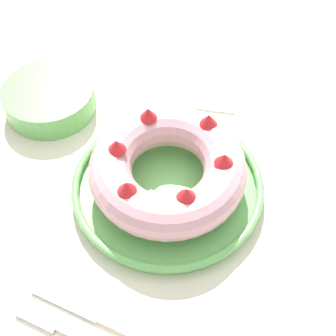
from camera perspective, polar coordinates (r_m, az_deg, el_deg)
The scene contains 7 objects.
dining_table at distance 0.82m, azimuth 1.44°, elevation -6.70°, with size 1.27×1.18×0.75m.
serving_dish at distance 0.74m, azimuth -0.00°, elevation -2.13°, with size 0.30×0.30×0.03m.
bundt_cake at distance 0.70m, azimuth 0.00°, elevation 0.05°, with size 0.24×0.24×0.08m.
fork at distance 0.65m, azimuth -10.97°, elevation -19.37°, with size 0.02×0.21×0.01m.
cake_knife at distance 0.66m, azimuth -7.97°, elevation -17.66°, with size 0.02×0.19×0.01m.
side_bowl at distance 0.88m, azimuth -14.24°, elevation 8.25°, with size 0.16×0.16×0.05m, color #6BB760.
napkin at distance 0.90m, azimuth 5.70°, elevation 9.70°, with size 0.12×0.09×0.00m, color white.
Camera 1 is at (-0.38, -0.15, 1.37)m, focal length 50.00 mm.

